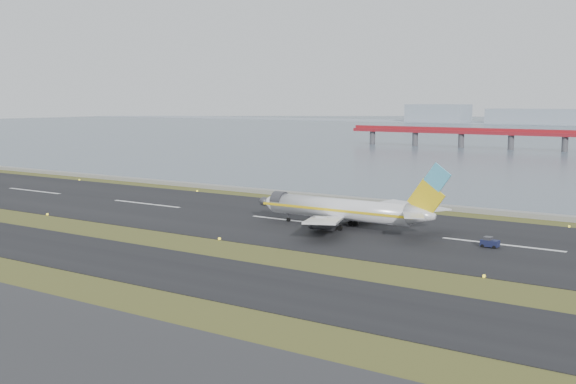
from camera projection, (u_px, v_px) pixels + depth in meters
name	position (u px, v px, depth m)	size (l,w,h in m)	color
ground	(189.00, 248.00, 113.53)	(1000.00, 1000.00, 0.00)	#394318
taxiway_strip	(132.00, 261.00, 103.73)	(1000.00, 18.00, 0.10)	black
runway_strip	(295.00, 221.00, 138.03)	(1000.00, 45.00, 0.10)	black
seawall	(370.00, 201.00, 162.48)	(1000.00, 2.50, 1.00)	gray
airliner	(346.00, 210.00, 129.85)	(38.52, 32.89, 12.80)	white
pushback_tug	(490.00, 243.00, 113.33)	(2.77, 1.68, 1.75)	#161B3D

